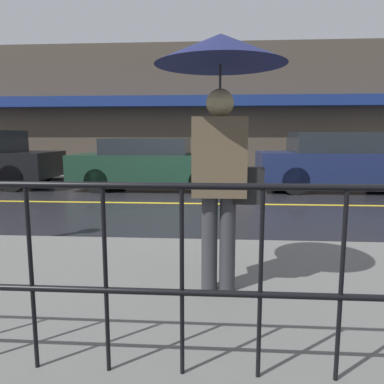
{
  "coord_description": "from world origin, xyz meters",
  "views": [
    {
      "loc": [
        0.6,
        -7.93,
        1.45
      ],
      "look_at": [
        0.26,
        -2.98,
        0.7
      ],
      "focal_mm": 35.0,
      "sensor_mm": 36.0,
      "label": 1
    }
  ],
  "objects": [
    {
      "name": "ground_plane",
      "position": [
        0.0,
        0.0,
        0.0
      ],
      "size": [
        80.0,
        80.0,
        0.0
      ],
      "primitive_type": "plane",
      "color": "black"
    },
    {
      "name": "sidewalk_near",
      "position": [
        0.0,
        -4.81,
        0.07
      ],
      "size": [
        28.0,
        2.98,
        0.15
      ],
      "color": "#60605E",
      "rests_on": "ground_plane"
    },
    {
      "name": "sidewalk_far",
      "position": [
        0.0,
        4.23,
        0.07
      ],
      "size": [
        28.0,
        1.83,
        0.15
      ],
      "color": "#60605E",
      "rests_on": "ground_plane"
    },
    {
      "name": "lane_marking",
      "position": [
        0.0,
        0.0,
        0.0
      ],
      "size": [
        25.2,
        0.12,
        0.01
      ],
      "color": "gold",
      "rests_on": "ground_plane"
    },
    {
      "name": "building_storefront",
      "position": [
        0.0,
        5.26,
        2.31
      ],
      "size": [
        28.0,
        0.85,
        4.58
      ],
      "color": "#4C4238",
      "rests_on": "ground_plane"
    },
    {
      "name": "railing_foreground",
      "position": [
        -0.0,
        -6.05,
        0.82
      ],
      "size": [
        12.0,
        0.04,
        1.06
      ],
      "color": "black",
      "rests_on": "sidewalk_near"
    },
    {
      "name": "pedestrian",
      "position": [
        0.62,
        -4.88,
        1.8
      ],
      "size": [
        1.04,
        1.04,
        2.08
      ],
      "rotation": [
        0.0,
        0.0,
        3.14
      ],
      "color": "#333338",
      "rests_on": "sidewalk_near"
    },
    {
      "name": "car_dark_green",
      "position": [
        -1.2,
        2.24,
        0.72
      ],
      "size": [
        4.31,
        1.92,
        1.38
      ],
      "color": "#193828",
      "rests_on": "ground_plane"
    },
    {
      "name": "car_navy",
      "position": [
        3.83,
        2.24,
        0.79
      ],
      "size": [
        4.38,
        1.83,
        1.54
      ],
      "color": "#19234C",
      "rests_on": "ground_plane"
    }
  ]
}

